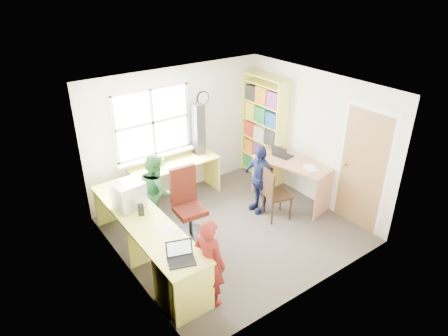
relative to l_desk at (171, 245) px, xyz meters
The scene contains 19 objects.
room 1.57m from the l_desk, 16.12° to the left, with size 3.64×3.44×2.44m.
l_desk is the anchor object (origin of this frame).
right_desk 2.79m from the l_desk, ahead, with size 0.91×1.50×0.81m.
bookshelf 3.35m from the l_desk, 26.43° to the left, with size 0.30×1.02×2.10m.
swivel_chair 0.92m from the l_desk, 43.67° to the left, with size 0.59×0.59×1.16m.
wooden_chair 2.09m from the l_desk, ahead, with size 0.50×0.50×0.94m.
crt_monitor 0.97m from the l_desk, 105.01° to the left, with size 0.45×0.41×0.40m.
laptop_left 0.77m from the l_desk, 107.48° to the right, with size 0.40×0.37×0.23m.
laptop_right 2.82m from the l_desk, 14.06° to the left, with size 0.34×0.38×0.23m.
speaker_a 0.66m from the l_desk, 108.47° to the left, with size 0.10×0.10×0.16m.
speaker_b 1.14m from the l_desk, 98.14° to the left, with size 0.10×0.10×0.17m.
cd_tower 2.55m from the l_desk, 47.60° to the left, with size 0.20×0.18×0.96m.
game_box 2.97m from the l_desk, 18.47° to the left, with size 0.35×0.35×0.06m.
paper_a 0.31m from the l_desk, behind, with size 0.26×0.33×0.00m.
paper_b 2.82m from the l_desk, ahead, with size 0.30×0.34×0.00m.
potted_plant 1.99m from the l_desk, 64.94° to the left, with size 0.16×0.13×0.29m, color #31732E.
person_red 0.83m from the l_desk, 81.50° to the right, with size 0.46×0.30×1.26m, color maroon.
person_green 1.21m from the l_desk, 71.44° to the left, with size 0.64×0.50×1.31m, color #2B6C30.
person_navy 2.12m from the l_desk, 13.91° to the left, with size 0.73×0.30×1.25m, color #161C45.
Camera 1 is at (-3.33, -4.34, 3.94)m, focal length 32.00 mm.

